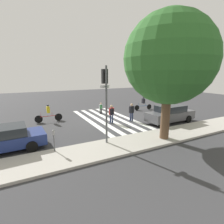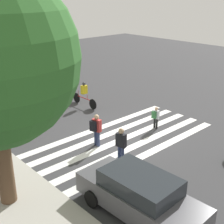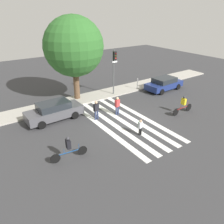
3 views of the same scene
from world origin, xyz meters
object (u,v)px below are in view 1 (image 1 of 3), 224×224
(car_parked_silver_sedan, at_px, (3,139))
(cyclist_mid_street, at_px, (48,113))
(street_tree, at_px, (169,59))
(pedestrian_adult_tall_backpack, at_px, (132,111))
(parking_meter, at_px, (54,136))
(pedestrian_adult_blue_shirt, at_px, (112,113))
(traffic_light, at_px, (105,91))
(cyclist_near_curb, at_px, (143,103))
(car_parked_dark_suv, at_px, (170,114))
(pedestrian_child_with_backpack, at_px, (101,107))

(car_parked_silver_sedan, bearing_deg, cyclist_mid_street, -124.23)
(street_tree, bearing_deg, pedestrian_adult_tall_backpack, -97.75)
(parking_meter, bearing_deg, cyclist_mid_street, -95.55)
(parking_meter, relative_size, pedestrian_adult_blue_shirt, 0.84)
(cyclist_mid_street, bearing_deg, traffic_light, 109.32)
(traffic_light, distance_m, car_parked_silver_sedan, 6.49)
(parking_meter, bearing_deg, cyclist_near_curb, -148.16)
(pedestrian_adult_blue_shirt, distance_m, cyclist_near_curb, 6.97)
(car_parked_dark_suv, bearing_deg, street_tree, 38.08)
(pedestrian_adult_tall_backpack, bearing_deg, street_tree, -109.03)
(cyclist_mid_street, bearing_deg, car_parked_dark_suv, 151.82)
(street_tree, distance_m, car_parked_silver_sedan, 10.85)
(pedestrian_adult_tall_backpack, bearing_deg, cyclist_mid_street, 142.95)
(parking_meter, height_order, cyclist_near_curb, cyclist_near_curb)
(traffic_light, bearing_deg, pedestrian_adult_blue_shirt, -121.88)
(pedestrian_adult_tall_backpack, height_order, car_parked_silver_sedan, pedestrian_adult_tall_backpack)
(cyclist_mid_street, bearing_deg, pedestrian_child_with_backpack, -173.29)
(cyclist_mid_street, xyz_separation_m, cyclist_near_curb, (-10.99, -0.31, -0.01))
(car_parked_dark_suv, bearing_deg, pedestrian_adult_blue_shirt, -26.00)
(car_parked_silver_sedan, bearing_deg, pedestrian_adult_tall_backpack, -171.83)
(pedestrian_child_with_backpack, relative_size, cyclist_mid_street, 0.52)
(traffic_light, relative_size, parking_meter, 3.51)
(parking_meter, xyz_separation_m, car_parked_silver_sedan, (2.55, -1.65, -0.29))
(street_tree, relative_size, cyclist_near_curb, 3.41)
(pedestrian_child_with_backpack, height_order, pedestrian_adult_blue_shirt, pedestrian_adult_blue_shirt)
(street_tree, xyz_separation_m, pedestrian_adult_blue_shirt, (1.29, -5.16, -4.27))
(cyclist_near_curb, bearing_deg, pedestrian_child_with_backpack, 2.37)
(street_tree, bearing_deg, car_parked_dark_suv, -140.02)
(pedestrian_child_with_backpack, bearing_deg, cyclist_mid_street, 173.66)
(cyclist_near_curb, distance_m, car_parked_dark_suv, 5.71)
(cyclist_near_curb, distance_m, car_parked_silver_sedan, 15.27)
(parking_meter, xyz_separation_m, car_parked_dark_suv, (-10.43, -1.67, -0.23))
(traffic_light, xyz_separation_m, cyclist_mid_street, (2.45, -7.04, -2.51))
(traffic_light, relative_size, car_parked_dark_suv, 1.03)
(cyclist_mid_street, relative_size, cyclist_near_curb, 1.03)
(street_tree, height_order, pedestrian_child_with_backpack, street_tree)
(pedestrian_child_with_backpack, xyz_separation_m, pedestrian_adult_blue_shirt, (0.61, 3.72, 0.23))
(car_parked_dark_suv, bearing_deg, pedestrian_adult_tall_backpack, -35.83)
(street_tree, xyz_separation_m, car_parked_silver_sedan, (9.42, -2.97, -4.50))
(parking_meter, distance_m, car_parked_dark_suv, 10.57)
(street_tree, distance_m, pedestrian_adult_blue_shirt, 6.82)
(street_tree, height_order, pedestrian_adult_blue_shirt, street_tree)
(pedestrian_child_with_backpack, xyz_separation_m, car_parked_silver_sedan, (8.74, 5.91, 0.00))
(street_tree, xyz_separation_m, cyclist_mid_street, (6.20, -8.25, -4.37))
(pedestrian_adult_blue_shirt, distance_m, car_parked_silver_sedan, 8.42)
(traffic_light, height_order, street_tree, street_tree)
(traffic_light, xyz_separation_m, pedestrian_adult_blue_shirt, (-2.46, -3.95, -2.41))
(traffic_light, bearing_deg, cyclist_mid_street, -70.83)
(traffic_light, xyz_separation_m, car_parked_silver_sedan, (5.67, -1.76, -2.64))
(traffic_light, height_order, parking_meter, traffic_light)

